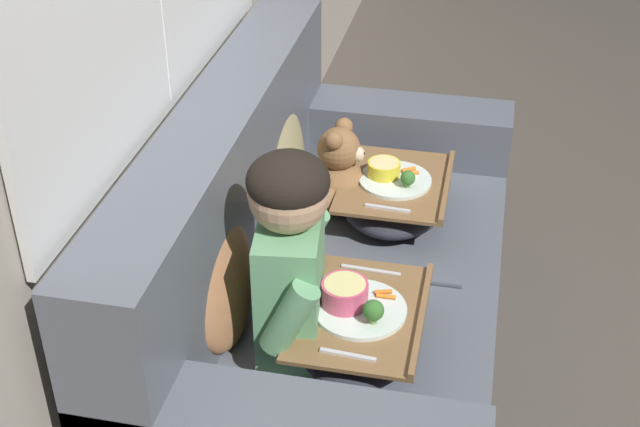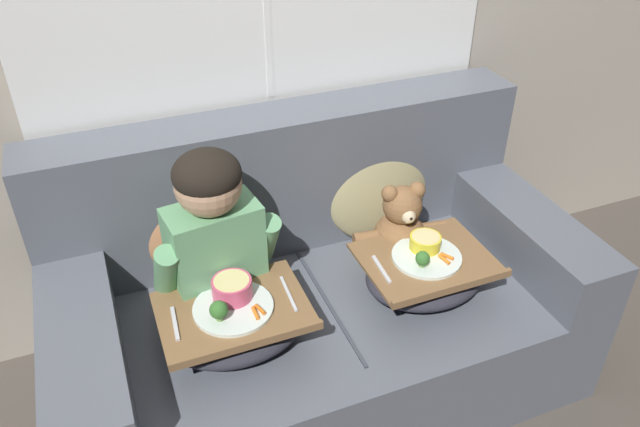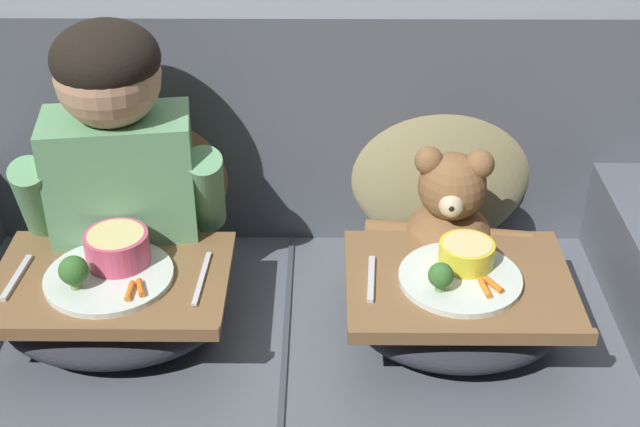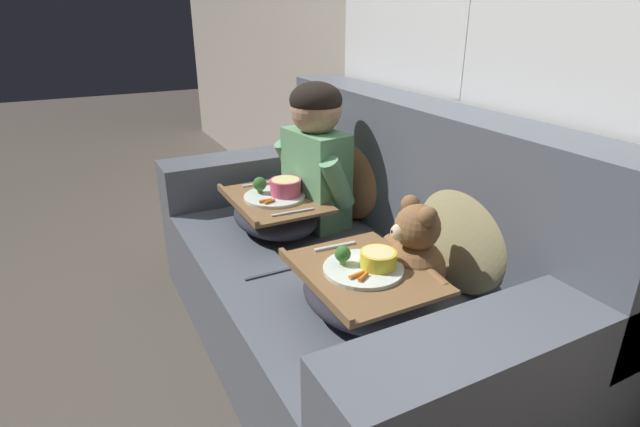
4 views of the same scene
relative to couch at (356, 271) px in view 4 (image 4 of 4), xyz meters
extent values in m
plane|color=#4C443D|center=(0.00, -0.08, -0.33)|extent=(14.00, 14.00, 0.00)
cube|color=#565B66|center=(0.00, -0.08, -0.13)|extent=(1.80, 0.95, 0.41)
cube|color=#565B66|center=(0.00, 0.29, 0.35)|extent=(1.80, 0.22, 0.54)
cube|color=#565B66|center=(-0.79, -0.08, 0.18)|extent=(0.22, 0.95, 0.20)
cube|color=#565B66|center=(0.79, -0.08, 0.18)|extent=(0.22, 0.95, 0.20)
cube|color=#3D424C|center=(0.00, -0.10, 0.08)|extent=(0.01, 0.69, 0.01)
ellipsoid|color=#B2754C|center=(-0.34, 0.20, 0.28)|extent=(0.42, 0.20, 0.44)
ellipsoid|color=tan|center=(0.34, 0.20, 0.28)|extent=(0.43, 0.21, 0.45)
cube|color=#66A370|center=(-0.34, 0.00, 0.28)|extent=(0.31, 0.20, 0.40)
sphere|color=tan|center=(-0.34, 0.00, 0.56)|extent=(0.21, 0.21, 0.21)
ellipsoid|color=black|center=(-0.34, 0.00, 0.60)|extent=(0.21, 0.21, 0.14)
cylinder|color=#66A370|center=(-0.51, -0.04, 0.31)|extent=(0.10, 0.16, 0.22)
cylinder|color=#66A370|center=(-0.17, 0.01, 0.31)|extent=(0.10, 0.16, 0.22)
sphere|color=brown|center=(0.34, 0.00, 0.18)|extent=(0.20, 0.20, 0.20)
sphere|color=brown|center=(0.34, 0.00, 0.32)|extent=(0.14, 0.14, 0.14)
sphere|color=brown|center=(0.29, 0.01, 0.38)|extent=(0.06, 0.06, 0.06)
sphere|color=brown|center=(0.39, -0.01, 0.38)|extent=(0.06, 0.06, 0.06)
sphere|color=beige|center=(0.33, -0.06, 0.31)|extent=(0.05, 0.05, 0.05)
sphere|color=black|center=(0.33, -0.07, 0.32)|extent=(0.02, 0.02, 0.02)
cylinder|color=brown|center=(0.21, 0.02, 0.20)|extent=(0.10, 0.06, 0.05)
cylinder|color=brown|center=(0.46, -0.02, 0.20)|extent=(0.10, 0.06, 0.05)
cylinder|color=brown|center=(0.28, -0.09, 0.10)|extent=(0.06, 0.09, 0.05)
cylinder|color=brown|center=(0.37, -0.10, 0.10)|extent=(0.06, 0.09, 0.05)
ellipsoid|color=#2D2D38|center=(-0.34, -0.19, 0.14)|extent=(0.44, 0.33, 0.13)
cube|color=brown|center=(-0.34, -0.19, 0.21)|extent=(0.46, 0.34, 0.01)
cube|color=brown|center=(-0.34, -0.35, 0.23)|extent=(0.46, 0.02, 0.02)
cylinder|color=silver|center=(-0.34, -0.19, 0.22)|extent=(0.25, 0.25, 0.01)
cylinder|color=#D64C70|center=(-0.33, -0.14, 0.26)|extent=(0.13, 0.13, 0.06)
cylinder|color=#E5D189|center=(-0.33, -0.14, 0.29)|extent=(0.11, 0.11, 0.01)
sphere|color=#38702D|center=(-0.39, -0.23, 0.27)|extent=(0.06, 0.06, 0.06)
cylinder|color=#7A9E56|center=(-0.39, -0.23, 0.24)|extent=(0.02, 0.02, 0.03)
cylinder|color=orange|center=(-0.29, -0.25, 0.24)|extent=(0.01, 0.05, 0.01)
cylinder|color=orange|center=(-0.27, -0.24, 0.24)|extent=(0.03, 0.05, 0.01)
cube|color=silver|center=(-0.52, -0.19, 0.22)|extent=(0.02, 0.14, 0.01)
cube|color=silver|center=(-0.16, -0.19, 0.22)|extent=(0.02, 0.17, 0.01)
ellipsoid|color=#2D2D38|center=(0.34, -0.19, 0.14)|extent=(0.42, 0.34, 0.13)
cube|color=brown|center=(0.34, -0.19, 0.21)|extent=(0.44, 0.35, 0.01)
cube|color=brown|center=(0.34, -0.36, 0.23)|extent=(0.44, 0.02, 0.02)
cylinder|color=silver|center=(0.34, -0.19, 0.22)|extent=(0.24, 0.24, 0.01)
cylinder|color=yellow|center=(0.35, -0.15, 0.25)|extent=(0.11, 0.11, 0.05)
cylinder|color=#E5D189|center=(0.35, -0.15, 0.27)|extent=(0.10, 0.10, 0.01)
sphere|color=#38702D|center=(0.29, -0.23, 0.26)|extent=(0.05, 0.05, 0.05)
cylinder|color=#7A9E56|center=(0.29, -0.23, 0.24)|extent=(0.02, 0.02, 0.02)
cylinder|color=orange|center=(0.38, -0.23, 0.24)|extent=(0.02, 0.05, 0.01)
cylinder|color=orange|center=(0.40, -0.22, 0.24)|extent=(0.03, 0.05, 0.01)
cube|color=silver|center=(0.17, -0.19, 0.22)|extent=(0.02, 0.14, 0.01)
camera|label=1|loc=(-2.15, -0.46, 1.73)|focal=50.00mm
camera|label=2|loc=(-0.62, -1.60, 1.54)|focal=35.00mm
camera|label=3|loc=(0.08, -1.58, 1.23)|focal=50.00mm
camera|label=4|loc=(1.43, -0.89, 0.94)|focal=28.00mm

